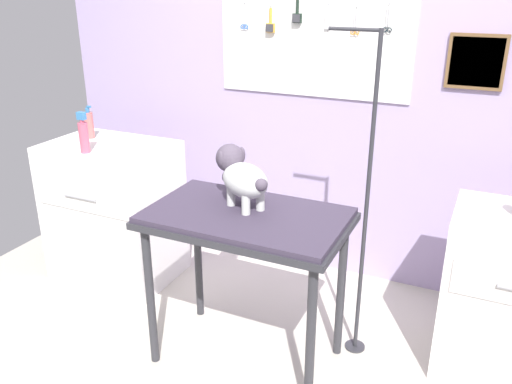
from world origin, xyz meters
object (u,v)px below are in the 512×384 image
dog (241,175)px  spray_bottle_short (84,135)px  counter_left (115,211)px  grooming_table (246,230)px  grooming_arm (364,216)px

dog → spray_bottle_short: 1.14m
counter_left → dog: bearing=-17.5°
dog → spray_bottle_short: spray_bottle_short is taller
grooming_table → counter_left: size_ratio=1.06×
grooming_table → grooming_arm: 0.60m
grooming_table → spray_bottle_short: bearing=168.7°
grooming_table → dog: (-0.07, 0.08, 0.25)m
dog → grooming_table: bearing=-49.6°
dog → spray_bottle_short: (-1.13, 0.16, 0.03)m
grooming_arm → dog: grooming_arm is taller
grooming_arm → counter_left: bearing=176.1°
dog → counter_left: 1.30m
grooming_table → dog: dog is taller
grooming_arm → spray_bottle_short: size_ratio=6.85×
grooming_arm → counter_left: grooming_arm is taller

